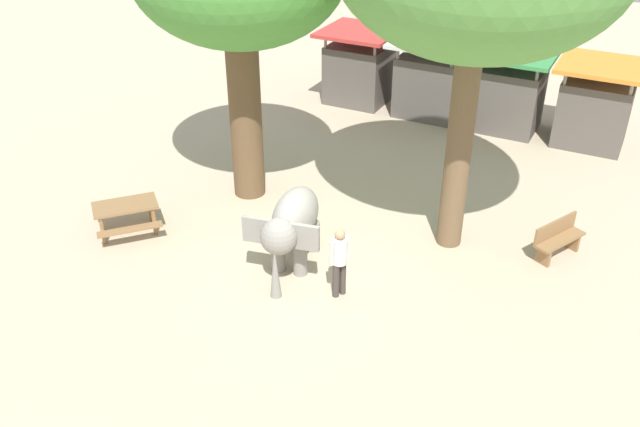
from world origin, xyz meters
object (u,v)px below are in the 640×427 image
at_px(wooden_bench, 558,238).
at_px(market_stall_orange, 594,108).
at_px(market_stall_white, 430,81).
at_px(person_handler, 340,257).
at_px(picnic_table_near, 126,211).
at_px(market_stall_red, 359,70).
at_px(market_stall_green, 508,94).
at_px(elephant, 292,224).

xyz_separation_m(wooden_bench, market_stall_orange, (-0.29, 6.80, 0.67)).
bearing_deg(market_stall_orange, market_stall_white, 180.00).
bearing_deg(person_handler, picnic_table_near, 28.27).
distance_m(market_stall_red, market_stall_orange, 7.80).
height_order(market_stall_red, market_stall_green, same).
bearing_deg(wooden_bench, market_stall_green, -130.44).
height_order(elephant, wooden_bench, elephant).
xyz_separation_m(elephant, market_stall_red, (-2.91, 9.95, 0.04)).
bearing_deg(elephant, person_handler, 59.28).
distance_m(market_stall_white, market_stall_orange, 5.20).
bearing_deg(person_handler, market_stall_orange, -81.39).
bearing_deg(market_stall_white, wooden_bench, -51.10).
bearing_deg(picnic_table_near, wooden_bench, 153.75).
height_order(wooden_bench, market_stall_red, market_stall_red).
distance_m(market_stall_white, market_stall_green, 2.60).
bearing_deg(market_stall_orange, person_handler, -108.49).
bearing_deg(market_stall_red, picnic_table_near, -97.18).
bearing_deg(market_stall_white, market_stall_orange, 0.00).
xyz_separation_m(person_handler, picnic_table_near, (-5.64, -0.11, -0.36)).
relative_size(market_stall_white, market_stall_orange, 1.00).
bearing_deg(market_stall_green, wooden_bench, -66.98).
xyz_separation_m(elephant, person_handler, (1.40, -0.49, -0.15)).
bearing_deg(wooden_bench, market_stall_white, -114.56).
relative_size(market_stall_green, market_stall_orange, 1.00).
bearing_deg(elephant, picnic_table_near, -93.37).
xyz_separation_m(picnic_table_near, market_stall_white, (3.93, 10.55, 0.55)).
distance_m(person_handler, market_stall_white, 10.58).
bearing_deg(market_stall_orange, picnic_table_near, -130.87).
bearing_deg(market_stall_white, market_stall_red, 180.00).
distance_m(elephant, picnic_table_near, 4.32).
xyz_separation_m(market_stall_red, market_stall_orange, (7.80, 0.00, 0.00)).
distance_m(market_stall_red, market_stall_green, 5.20).
relative_size(elephant, market_stall_green, 1.00).
bearing_deg(elephant, market_stall_orange, 142.39).
distance_m(wooden_bench, market_stall_orange, 6.84).
height_order(elephant, market_stall_white, market_stall_white).
bearing_deg(market_stall_white, elephant, -88.19).
bearing_deg(market_stall_orange, market_stall_green, 180.00).
relative_size(elephant, market_stall_red, 1.00).
relative_size(person_handler, market_stall_green, 0.64).
height_order(market_stall_white, market_stall_orange, same).
distance_m(picnic_table_near, market_stall_red, 10.65).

